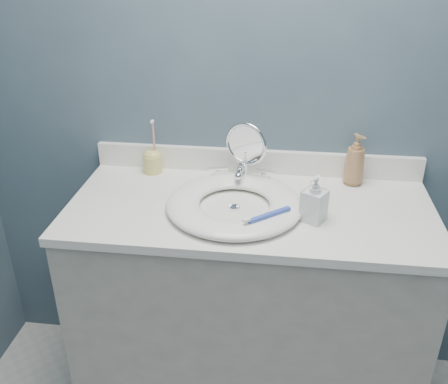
% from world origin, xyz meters
% --- Properties ---
extents(back_wall, '(2.20, 0.02, 2.40)m').
position_xyz_m(back_wall, '(0.00, 1.25, 1.20)').
color(back_wall, '#3F4E5E').
rests_on(back_wall, ground).
extents(vanity_cabinet, '(1.20, 0.55, 0.85)m').
position_xyz_m(vanity_cabinet, '(0.00, 0.97, 0.42)').
color(vanity_cabinet, '#B7B1A7').
rests_on(vanity_cabinet, ground).
extents(countertop, '(1.22, 0.57, 0.03)m').
position_xyz_m(countertop, '(0.00, 0.97, 0.86)').
color(countertop, white).
rests_on(countertop, vanity_cabinet).
extents(backsplash, '(1.22, 0.02, 0.09)m').
position_xyz_m(backsplash, '(0.00, 1.24, 0.93)').
color(backsplash, white).
rests_on(backsplash, countertop).
extents(basin, '(0.45, 0.45, 0.04)m').
position_xyz_m(basin, '(-0.05, 0.94, 0.90)').
color(basin, white).
rests_on(basin, countertop).
extents(drain, '(0.04, 0.04, 0.01)m').
position_xyz_m(drain, '(-0.05, 0.94, 0.88)').
color(drain, silver).
rests_on(drain, countertop).
extents(faucet, '(0.25, 0.13, 0.07)m').
position_xyz_m(faucet, '(-0.05, 1.14, 0.91)').
color(faucet, silver).
rests_on(faucet, countertop).
extents(makeup_mirror, '(0.15, 0.09, 0.23)m').
position_xyz_m(makeup_mirror, '(-0.03, 1.13, 1.01)').
color(makeup_mirror, silver).
rests_on(makeup_mirror, countertop).
extents(soap_bottle_amber, '(0.10, 0.10, 0.19)m').
position_xyz_m(soap_bottle_amber, '(0.35, 1.19, 0.97)').
color(soap_bottle_amber, '#996D45').
rests_on(soap_bottle_amber, countertop).
extents(soap_bottle_clear, '(0.09, 0.10, 0.15)m').
position_xyz_m(soap_bottle_clear, '(0.20, 0.91, 0.96)').
color(soap_bottle_clear, silver).
rests_on(soap_bottle_clear, countertop).
extents(toothbrush_holder, '(0.07, 0.07, 0.21)m').
position_xyz_m(toothbrush_holder, '(-0.39, 1.19, 0.93)').
color(toothbrush_holder, '#D3C769').
rests_on(toothbrush_holder, countertop).
extents(toothbrush_lying, '(0.14, 0.12, 0.02)m').
position_xyz_m(toothbrush_lying, '(0.06, 0.84, 0.92)').
color(toothbrush_lying, '#324BB3').
rests_on(toothbrush_lying, basin).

